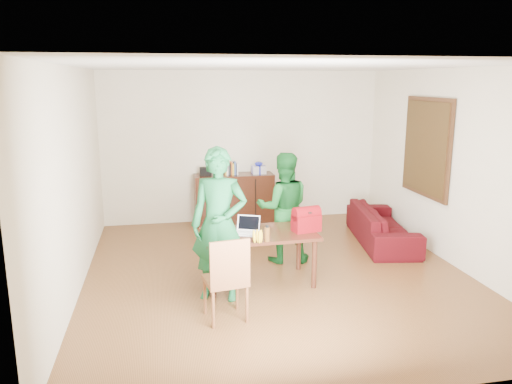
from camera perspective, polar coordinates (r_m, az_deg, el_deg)
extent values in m
cube|color=#4B2C12|center=(6.80, 2.37, -9.69)|extent=(5.00, 5.50, 0.10)
cube|color=white|center=(6.29, 2.61, 14.62)|extent=(5.00, 5.50, 0.10)
cube|color=beige|center=(9.11, -1.60, 5.19)|extent=(5.00, 0.10, 2.70)
cube|color=beige|center=(3.81, 12.28, -5.72)|extent=(5.00, 0.10, 2.70)
cube|color=beige|center=(6.32, -20.62, 1.06)|extent=(0.10, 5.50, 2.70)
cube|color=beige|center=(7.41, 22.07, 2.54)|extent=(0.10, 5.50, 2.70)
cube|color=#3F2614|center=(7.92, 18.92, 4.85)|extent=(0.04, 1.28, 1.48)
cube|color=#523018|center=(7.91, 18.73, 4.85)|extent=(0.01, 1.18, 1.36)
cube|color=black|center=(8.96, -2.52, -0.80)|extent=(1.40, 0.45, 0.90)
cube|color=black|center=(8.80, -5.78, 2.36)|extent=(0.20, 0.14, 0.14)
cube|color=silver|center=(8.93, 0.31, 2.58)|extent=(0.24, 0.22, 0.14)
ellipsoid|color=#1B24B4|center=(8.91, 0.31, 3.25)|extent=(0.14, 0.14, 0.07)
cube|color=black|center=(6.28, 0.35, -4.83)|extent=(1.44, 0.84, 0.04)
cylinder|color=black|center=(5.99, -4.90, -9.13)|extent=(0.06, 0.06, 0.62)
cylinder|color=black|center=(6.27, 6.67, -8.17)|extent=(0.06, 0.06, 0.62)
cylinder|color=black|center=(6.59, -5.67, -7.11)|extent=(0.06, 0.06, 0.62)
cylinder|color=black|center=(6.84, 4.91, -6.34)|extent=(0.06, 0.06, 0.62)
cube|color=brown|center=(5.43, -3.53, -10.05)|extent=(0.49, 0.47, 0.05)
cube|color=brown|center=(5.17, -2.99, -8.11)|extent=(0.43, 0.09, 0.49)
imported|color=#13572C|center=(5.79, -4.25, -3.74)|extent=(0.76, 0.61, 1.80)
imported|color=#12521D|center=(7.02, 3.15, -1.79)|extent=(0.82, 0.67, 1.57)
cube|color=white|center=(6.22, -1.13, -4.74)|extent=(0.35, 0.30, 0.02)
cube|color=black|center=(6.19, -1.13, -3.81)|extent=(0.30, 0.18, 0.19)
cylinder|color=#5C3615|center=(5.92, 1.27, -4.76)|extent=(0.09, 0.09, 0.20)
cube|color=maroon|center=(6.34, 5.77, -3.37)|extent=(0.37, 0.26, 0.25)
imported|color=#3D0C08|center=(8.19, 14.21, -3.73)|extent=(1.04, 2.00, 0.56)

